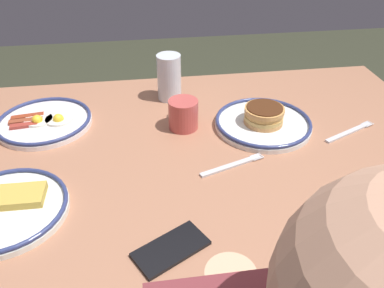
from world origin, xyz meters
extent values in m
cube|color=#A66F52|center=(0.00, 0.00, 0.73)|extent=(1.36, 0.89, 0.04)
cylinder|color=#8D5E45|center=(-0.57, -0.34, 0.36)|extent=(0.07, 0.07, 0.71)
cylinder|color=#8D5E45|center=(0.57, -0.34, 0.36)|extent=(0.07, 0.07, 0.71)
cylinder|color=white|center=(0.46, -0.17, 0.76)|extent=(0.27, 0.27, 0.01)
torus|color=navy|center=(0.46, -0.17, 0.77)|extent=(0.27, 0.27, 0.01)
cylinder|color=white|center=(0.41, -0.17, 0.77)|extent=(0.08, 0.08, 0.01)
sphere|color=yellow|center=(0.41, -0.16, 0.78)|extent=(0.03, 0.03, 0.03)
cylinder|color=white|center=(0.47, -0.17, 0.77)|extent=(0.08, 0.08, 0.01)
sphere|color=yellow|center=(0.47, -0.16, 0.78)|extent=(0.03, 0.03, 0.03)
cube|color=#96371E|center=(0.51, -0.20, 0.77)|extent=(0.09, 0.03, 0.01)
cube|color=brown|center=(0.51, -0.17, 0.77)|extent=(0.09, 0.03, 0.01)
cube|color=#9F362C|center=(0.51, -0.15, 0.77)|extent=(0.08, 0.03, 0.01)
cylinder|color=white|center=(-0.17, -0.07, 0.76)|extent=(0.28, 0.28, 0.01)
torus|color=navy|center=(-0.17, -0.07, 0.77)|extent=(0.27, 0.27, 0.01)
cylinder|color=tan|center=(-0.17, -0.07, 0.77)|extent=(0.11, 0.11, 0.01)
cylinder|color=tan|center=(-0.17, -0.07, 0.78)|extent=(0.11, 0.11, 0.01)
cylinder|color=gold|center=(-0.17, -0.07, 0.80)|extent=(0.11, 0.11, 0.01)
cylinder|color=tan|center=(-0.17, -0.07, 0.81)|extent=(0.11, 0.11, 0.01)
cylinder|color=#4C2814|center=(-0.17, -0.07, 0.81)|extent=(0.10, 0.10, 0.00)
cylinder|color=white|center=(0.48, 0.19, 0.76)|extent=(0.26, 0.26, 0.01)
torus|color=navy|center=(0.48, 0.19, 0.77)|extent=(0.26, 0.26, 0.01)
cube|color=gold|center=(0.46, 0.16, 0.77)|extent=(0.12, 0.07, 0.02)
cylinder|color=#BF4C47|center=(0.06, -0.10, 0.79)|extent=(0.08, 0.08, 0.09)
torus|color=#BF4C47|center=(0.07, -0.15, 0.79)|extent=(0.02, 0.06, 0.06)
cylinder|color=brown|center=(0.06, -0.10, 0.82)|extent=(0.07, 0.07, 0.01)
cylinder|color=silver|center=(0.08, -0.29, 0.82)|extent=(0.08, 0.08, 0.15)
cylinder|color=black|center=(0.08, -0.29, 0.80)|extent=(0.07, 0.07, 0.10)
cube|color=black|center=(0.14, 0.34, 0.76)|extent=(0.16, 0.13, 0.01)
cube|color=silver|center=(-0.40, -0.01, 0.75)|extent=(0.17, 0.09, 0.01)
cube|color=silver|center=(-0.47, -0.03, 0.76)|extent=(0.03, 0.02, 0.00)
cube|color=silver|center=(-0.47, -0.04, 0.76)|extent=(0.03, 0.02, 0.00)
cube|color=silver|center=(-0.47, -0.04, 0.76)|extent=(0.03, 0.02, 0.00)
cube|color=silver|center=(-0.47, -0.05, 0.76)|extent=(0.03, 0.02, 0.00)
cube|color=silver|center=(-0.03, 0.10, 0.75)|extent=(0.17, 0.07, 0.01)
cube|color=silver|center=(-0.11, 0.08, 0.76)|extent=(0.03, 0.01, 0.00)
cube|color=silver|center=(-0.11, 0.08, 0.76)|extent=(0.03, 0.01, 0.00)
cube|color=silver|center=(-0.11, 0.07, 0.76)|extent=(0.03, 0.01, 0.00)
cube|color=silver|center=(-0.10, 0.06, 0.76)|extent=(0.03, 0.01, 0.00)
camera|label=1|loc=(0.17, 0.85, 1.35)|focal=36.57mm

